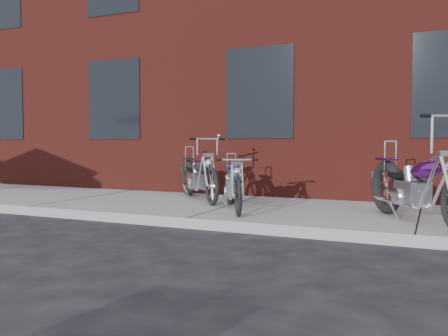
% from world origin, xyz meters
% --- Properties ---
extents(ground, '(120.00, 120.00, 0.00)m').
position_xyz_m(ground, '(0.00, 0.00, 0.00)').
color(ground, black).
rests_on(ground, ground).
extents(sidewalk, '(22.00, 3.00, 0.15)m').
position_xyz_m(sidewalk, '(0.00, 1.50, 0.07)').
color(sidewalk, '#999999').
rests_on(sidewalk, ground).
extents(building_brick, '(22.00, 10.00, 8.00)m').
position_xyz_m(building_brick, '(0.00, 8.00, 4.00)').
color(building_brick, maroon).
rests_on(building_brick, ground).
extents(chopper_purple, '(1.44, 2.17, 1.40)m').
position_xyz_m(chopper_purple, '(2.97, 0.91, 0.60)').
color(chopper_purple, black).
rests_on(chopper_purple, sidewalk).
extents(chopper_blue, '(1.02, 1.84, 0.88)m').
position_xyz_m(chopper_blue, '(0.26, 1.10, 0.51)').
color(chopper_blue, black).
rests_on(chopper_blue, sidewalk).
extents(chopper_third, '(1.62, 1.74, 1.15)m').
position_xyz_m(chopper_third, '(-0.85, 2.01, 0.56)').
color(chopper_third, black).
rests_on(chopper_third, sidewalk).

